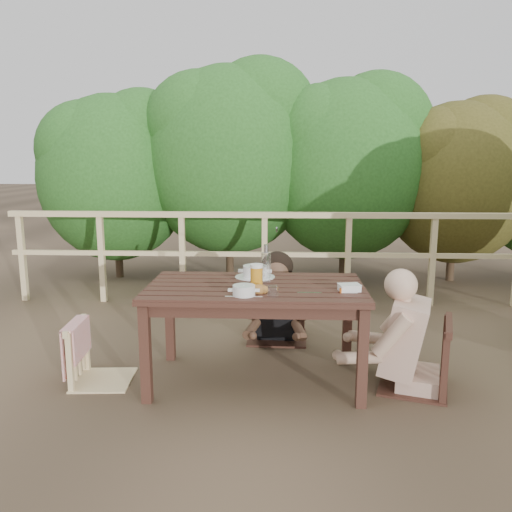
{
  "coord_description": "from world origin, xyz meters",
  "views": [
    {
      "loc": [
        0.16,
        -3.4,
        1.55
      ],
      "look_at": [
        0.0,
        0.05,
        0.9
      ],
      "focal_mm": 35.51,
      "sensor_mm": 36.0,
      "label": 1
    }
  ],
  "objects_px": {
    "beer_glass": "(257,276)",
    "chair_far": "(278,282)",
    "woman": "(278,270)",
    "soup_near": "(244,291)",
    "butter_tub": "(349,289)",
    "chair_left": "(101,326)",
    "chair_right": "(417,322)",
    "soup_far": "(255,272)",
    "diner_right": "(423,292)",
    "bottle": "(266,264)",
    "bread_roll": "(260,290)",
    "tumbler": "(273,292)",
    "table": "(256,335)"
  },
  "relations": [
    {
      "from": "chair_left",
      "to": "tumbler",
      "type": "distance_m",
      "value": 1.27
    },
    {
      "from": "chair_right",
      "to": "woman",
      "type": "relative_size",
      "value": 0.77
    },
    {
      "from": "beer_glass",
      "to": "chair_far",
      "type": "bearing_deg",
      "value": 81.29
    },
    {
      "from": "soup_far",
      "to": "bottle",
      "type": "bearing_deg",
      "value": -59.94
    },
    {
      "from": "diner_right",
      "to": "soup_near",
      "type": "height_order",
      "value": "diner_right"
    },
    {
      "from": "table",
      "to": "woman",
      "type": "xyz_separation_m",
      "value": [
        0.15,
        0.91,
        0.27
      ]
    },
    {
      "from": "diner_right",
      "to": "bottle",
      "type": "bearing_deg",
      "value": 99.1
    },
    {
      "from": "soup_near",
      "to": "butter_tub",
      "type": "xyz_separation_m",
      "value": [
        0.69,
        0.15,
        -0.01
      ]
    },
    {
      "from": "tumbler",
      "to": "butter_tub",
      "type": "bearing_deg",
      "value": 17.6
    },
    {
      "from": "butter_tub",
      "to": "soup_far",
      "type": "bearing_deg",
      "value": 138.33
    },
    {
      "from": "tumbler",
      "to": "table",
      "type": "bearing_deg",
      "value": 113.21
    },
    {
      "from": "chair_far",
      "to": "soup_near",
      "type": "distance_m",
      "value": 1.2
    },
    {
      "from": "chair_far",
      "to": "soup_near",
      "type": "relative_size",
      "value": 4.19
    },
    {
      "from": "table",
      "to": "woman",
      "type": "height_order",
      "value": "woman"
    },
    {
      "from": "chair_left",
      "to": "chair_far",
      "type": "bearing_deg",
      "value": -56.59
    },
    {
      "from": "chair_far",
      "to": "soup_near",
      "type": "xyz_separation_m",
      "value": [
        -0.21,
        -1.16,
        0.22
      ]
    },
    {
      "from": "chair_left",
      "to": "soup_far",
      "type": "bearing_deg",
      "value": -77.79
    },
    {
      "from": "table",
      "to": "diner_right",
      "type": "xyz_separation_m",
      "value": [
        1.13,
        -0.06,
        0.34
      ]
    },
    {
      "from": "beer_glass",
      "to": "tumbler",
      "type": "relative_size",
      "value": 2.09
    },
    {
      "from": "soup_far",
      "to": "table",
      "type": "bearing_deg",
      "value": -86.07
    },
    {
      "from": "bread_roll",
      "to": "chair_left",
      "type": "bearing_deg",
      "value": 172.55
    },
    {
      "from": "table",
      "to": "soup_near",
      "type": "bearing_deg",
      "value": -102.56
    },
    {
      "from": "chair_far",
      "to": "tumbler",
      "type": "distance_m",
      "value": 1.2
    },
    {
      "from": "chair_left",
      "to": "butter_tub",
      "type": "relative_size",
      "value": 5.89
    },
    {
      "from": "table",
      "to": "bread_roll",
      "type": "xyz_separation_m",
      "value": [
        0.04,
        -0.21,
        0.38
      ]
    },
    {
      "from": "bottle",
      "to": "diner_right",
      "type": "bearing_deg",
      "value": -8.5
    },
    {
      "from": "soup_near",
      "to": "butter_tub",
      "type": "height_order",
      "value": "soup_near"
    },
    {
      "from": "tumbler",
      "to": "beer_glass",
      "type": "bearing_deg",
      "value": 114.77
    },
    {
      "from": "bread_roll",
      "to": "tumbler",
      "type": "height_order",
      "value": "tumbler"
    },
    {
      "from": "bread_roll",
      "to": "diner_right",
      "type": "bearing_deg",
      "value": 7.88
    },
    {
      "from": "soup_far",
      "to": "butter_tub",
      "type": "relative_size",
      "value": 2.11
    },
    {
      "from": "table",
      "to": "soup_near",
      "type": "xyz_separation_m",
      "value": [
        -0.06,
        -0.28,
        0.39
      ]
    },
    {
      "from": "beer_glass",
      "to": "chair_left",
      "type": "bearing_deg",
      "value": -178.73
    },
    {
      "from": "bottle",
      "to": "butter_tub",
      "type": "bearing_deg",
      "value": -22.69
    },
    {
      "from": "table",
      "to": "tumbler",
      "type": "xyz_separation_m",
      "value": [
        0.12,
        -0.29,
        0.39
      ]
    },
    {
      "from": "chair_far",
      "to": "bread_roll",
      "type": "bearing_deg",
      "value": -93.87
    },
    {
      "from": "soup_near",
      "to": "butter_tub",
      "type": "distance_m",
      "value": 0.7
    },
    {
      "from": "chair_right",
      "to": "beer_glass",
      "type": "relative_size",
      "value": 5.56
    },
    {
      "from": "table",
      "to": "tumbler",
      "type": "height_order",
      "value": "tumbler"
    },
    {
      "from": "chair_right",
      "to": "soup_far",
      "type": "xyz_separation_m",
      "value": [
        -1.12,
        0.31,
        0.27
      ]
    },
    {
      "from": "chair_right",
      "to": "bottle",
      "type": "relative_size",
      "value": 3.35
    },
    {
      "from": "table",
      "to": "woman",
      "type": "distance_m",
      "value": 0.96
    },
    {
      "from": "soup_near",
      "to": "woman",
      "type": "bearing_deg",
      "value": 79.91
    },
    {
      "from": "chair_left",
      "to": "woman",
      "type": "xyz_separation_m",
      "value": [
        1.23,
        0.97,
        0.2
      ]
    },
    {
      "from": "chair_far",
      "to": "diner_right",
      "type": "relative_size",
      "value": 0.75
    },
    {
      "from": "diner_right",
      "to": "beer_glass",
      "type": "xyz_separation_m",
      "value": [
        -1.12,
        0.02,
        0.09
      ]
    },
    {
      "from": "diner_right",
      "to": "beer_glass",
      "type": "height_order",
      "value": "diner_right"
    },
    {
      "from": "chair_far",
      "to": "woman",
      "type": "relative_size",
      "value": 0.83
    },
    {
      "from": "chair_far",
      "to": "chair_right",
      "type": "height_order",
      "value": "chair_far"
    },
    {
      "from": "table",
      "to": "bread_roll",
      "type": "height_order",
      "value": "bread_roll"
    }
  ]
}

